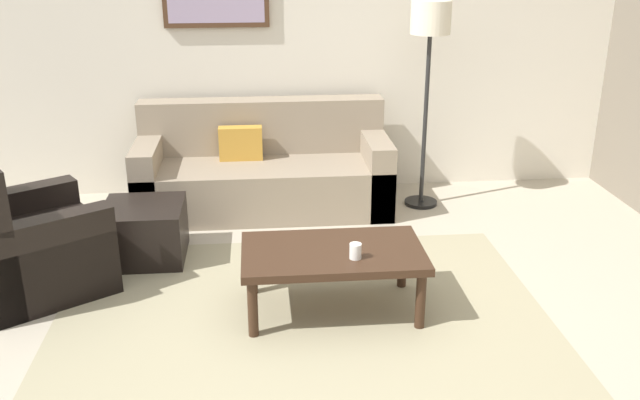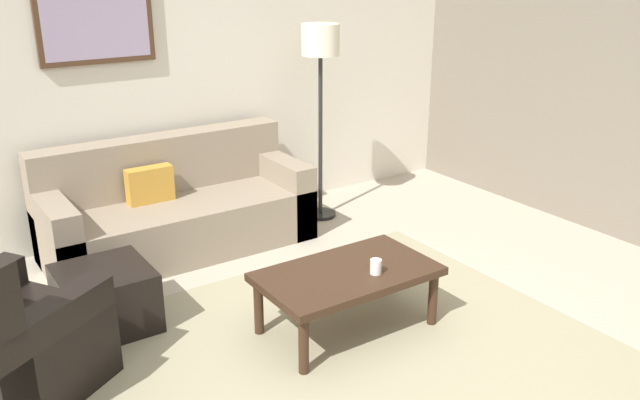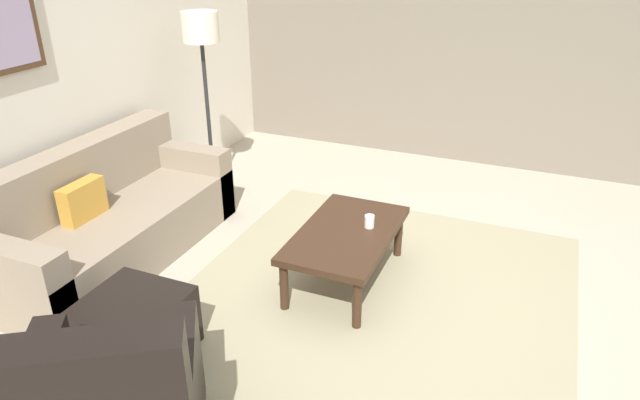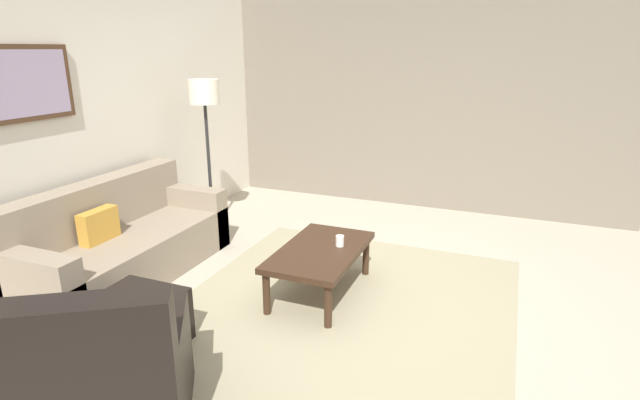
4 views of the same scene
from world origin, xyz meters
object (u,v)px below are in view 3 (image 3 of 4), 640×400
at_px(couch_main, 105,222).
at_px(cup, 369,221).
at_px(ottoman, 135,328).
at_px(coffee_table, 346,237).
at_px(lamp_standing, 202,47).

xyz_separation_m(couch_main, cup, (0.50, -1.98, 0.16)).
relative_size(ottoman, coffee_table, 0.51).
relative_size(coffee_table, lamp_standing, 0.64).
distance_m(coffee_table, lamp_standing, 2.25).
bearing_deg(couch_main, cup, -75.69).
bearing_deg(cup, couch_main, 104.31).
bearing_deg(ottoman, couch_main, 48.26).
xyz_separation_m(couch_main, coffee_table, (0.39, -1.84, 0.06)).
relative_size(ottoman, cup, 6.05).
xyz_separation_m(couch_main, lamp_standing, (1.35, -0.11, 1.11)).
height_order(couch_main, ottoman, couch_main).
distance_m(ottoman, lamp_standing, 2.67).
bearing_deg(ottoman, cup, -36.21).
xyz_separation_m(ottoman, lamp_standing, (2.22, 0.86, 1.21)).
relative_size(ottoman, lamp_standing, 0.33).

